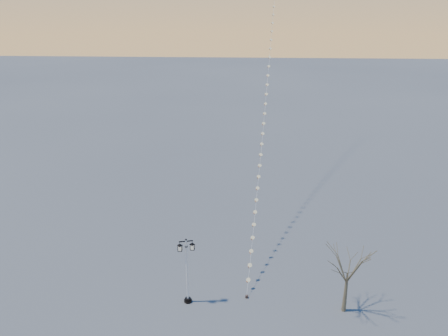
{
  "coord_description": "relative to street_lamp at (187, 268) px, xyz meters",
  "views": [
    {
      "loc": [
        2.4,
        -22.35,
        17.68
      ],
      "look_at": [
        0.46,
        6.85,
        7.03
      ],
      "focal_mm": 35.26,
      "sensor_mm": 36.0,
      "label": 1
    }
  ],
  "objects": [
    {
      "name": "ground",
      "position": [
        1.46,
        -0.96,
        -2.52
      ],
      "size": [
        300.0,
        300.0,
        0.0
      ],
      "primitive_type": "plane",
      "color": "#595A5A",
      "rests_on": "ground"
    },
    {
      "name": "street_lamp",
      "position": [
        0.0,
        0.0,
        0.0
      ],
      "size": [
        1.13,
        0.58,
        4.56
      ],
      "rotation": [
        0.0,
        0.0,
        0.25
      ],
      "color": "black",
      "rests_on": "ground"
    },
    {
      "name": "bare_tree",
      "position": [
        9.78,
        -0.23,
        0.47
      ],
      "size": [
        2.6,
        2.6,
        4.31
      ],
      "rotation": [
        0.0,
        0.0,
        -0.21
      ],
      "color": "brown",
      "rests_on": "ground"
    },
    {
      "name": "kite_train",
      "position": [
        5.24,
        19.25,
        11.05
      ],
      "size": [
        3.59,
        37.78,
        27.38
      ],
      "rotation": [
        0.0,
        0.0,
        -0.21
      ],
      "color": "#33221B",
      "rests_on": "ground"
    }
  ]
}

